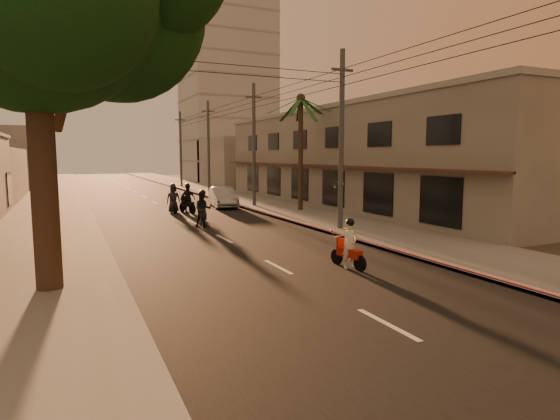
% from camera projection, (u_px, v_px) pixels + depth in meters
% --- Properties ---
extents(ground, '(160.00, 160.00, 0.00)m').
position_uv_depth(ground, '(305.00, 282.00, 14.16)').
color(ground, '#383023').
rests_on(ground, ground).
extents(road, '(10.00, 140.00, 0.02)m').
position_uv_depth(road, '(171.00, 211.00, 32.22)').
color(road, black).
rests_on(road, ground).
extents(sidewalk_right, '(5.00, 140.00, 0.12)m').
position_uv_depth(sidewalk_right, '(270.00, 205.00, 35.32)').
color(sidewalk_right, slate).
rests_on(sidewalk_right, ground).
extents(sidewalk_left, '(5.00, 140.00, 0.12)m').
position_uv_depth(sidewalk_left, '(50.00, 216.00, 29.12)').
color(sidewalk_left, slate).
rests_on(sidewalk_left, ground).
extents(curb_stripe, '(0.20, 60.00, 0.20)m').
position_uv_depth(curb_stripe, '(267.00, 214.00, 29.80)').
color(curb_stripe, red).
rests_on(curb_stripe, ground).
extents(shophouse_row, '(8.80, 34.20, 7.30)m').
position_uv_depth(shophouse_row, '(358.00, 157.00, 35.76)').
color(shophouse_row, gray).
rests_on(shophouse_row, ground).
extents(distant_tower, '(12.10, 12.10, 28.00)m').
position_uv_depth(distant_tower, '(227.00, 87.00, 69.73)').
color(distant_tower, '#B7B5B2').
rests_on(distant_tower, ground).
extents(palm_tree, '(5.00, 5.00, 8.20)m').
position_uv_depth(palm_tree, '(301.00, 105.00, 31.09)').
color(palm_tree, black).
rests_on(palm_tree, ground).
extents(utility_poles, '(1.20, 48.26, 9.00)m').
position_uv_depth(utility_poles, '(254.00, 118.00, 34.03)').
color(utility_poles, '#38383A').
rests_on(utility_poles, ground).
extents(filler_right, '(8.00, 14.00, 6.00)m').
position_uv_depth(filler_right, '(240.00, 162.00, 60.24)').
color(filler_right, '#A3A094').
rests_on(filler_right, ground).
extents(scooter_red, '(0.75, 1.75, 1.72)m').
position_uv_depth(scooter_red, '(349.00, 246.00, 15.77)').
color(scooter_red, black).
rests_on(scooter_red, ground).
extents(scooter_mid_a, '(1.19, 2.00, 1.99)m').
position_uv_depth(scooter_mid_a, '(203.00, 210.00, 25.05)').
color(scooter_mid_a, black).
rests_on(scooter_mid_a, ground).
extents(scooter_mid_b, '(1.34, 1.97, 1.99)m').
position_uv_depth(scooter_mid_b, '(188.00, 200.00, 30.94)').
color(scooter_mid_b, black).
rests_on(scooter_mid_b, ground).
extents(scooter_far_a, '(0.99, 2.00, 1.97)m').
position_uv_depth(scooter_far_a, '(173.00, 200.00, 30.99)').
color(scooter_far_a, black).
rests_on(scooter_far_a, ground).
extents(parked_car, '(2.73, 4.91, 1.48)m').
position_uv_depth(parked_car, '(223.00, 197.00, 34.31)').
color(parked_car, '#999BA1').
rests_on(parked_car, ground).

